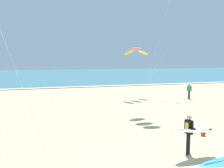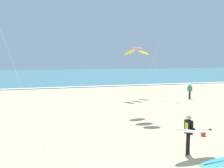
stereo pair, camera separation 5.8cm
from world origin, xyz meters
name	(u,v)px [view 1 (the left image)]	position (x,y,z in m)	size (l,w,h in m)	color
ocean_water	(55,75)	(0.00, 58.30, 0.04)	(160.00, 60.00, 0.08)	teal
shoreline_foam	(65,87)	(0.00, 28.60, 0.09)	(160.00, 1.04, 0.01)	white
surfer_trailing	(191,131)	(2.90, 2.96, 1.04)	(2.03, 0.96, 1.71)	black
kite_arc_rose_distant	(136,51)	(6.33, 17.45, 4.89)	(3.20, 4.30, 5.28)	yellow
bystander_green_top	(189,91)	(11.47, 15.53, 0.81)	(0.36, 0.39, 1.59)	#2D334C
beach_ball	(203,133)	(5.07, 4.95, 0.14)	(0.28, 0.28, 0.28)	red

